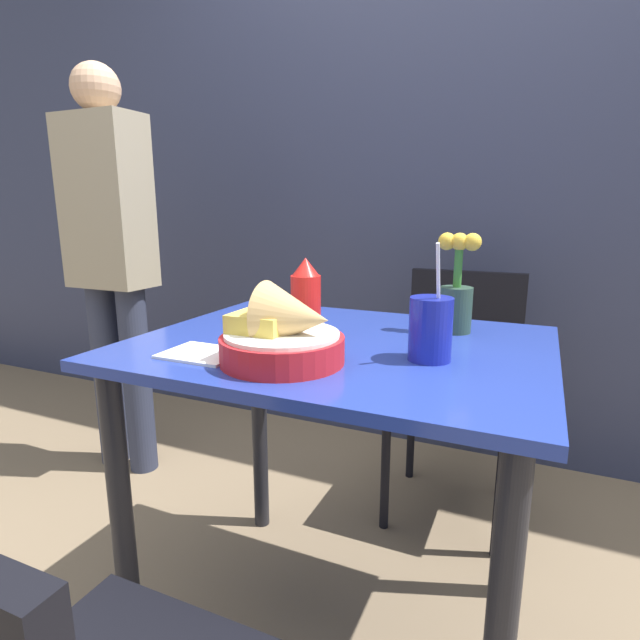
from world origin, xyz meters
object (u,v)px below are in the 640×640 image
Objects in this scene: food_basket at (286,335)px; drink_cup at (430,331)px; chair_far_window at (459,370)px; ketchup_bottle at (306,298)px; person_standing at (111,250)px; flower_vase at (457,292)px.

food_basket is 1.04× the size of drink_cup.
ketchup_bottle is at bearing -110.70° from chair_far_window.
drink_cup is 0.15× the size of person_standing.
ketchup_bottle is 1.11m from person_standing.
chair_far_window is 0.54× the size of person_standing.
person_standing is (-1.09, 0.62, 0.08)m from food_basket.
drink_cup is at bearing -91.87° from flower_vase.
chair_far_window is 3.59× the size of drink_cup.
flower_vase reaches higher than ketchup_bottle.
person_standing reaches higher than chair_far_window.
flower_vase reaches higher than drink_cup.
flower_vase is at bearing -84.30° from chair_far_window.
food_basket is at bearing -74.83° from ketchup_bottle.
chair_far_window is 0.64m from flower_vase.
drink_cup is (0.04, -0.78, 0.33)m from chair_far_window.
food_basket is at bearing -123.70° from flower_vase.
person_standing is at bearing 160.11° from drink_cup.
drink_cup reaches higher than food_basket.
flower_vase is (0.26, 0.39, 0.04)m from food_basket.
food_basket is 1.25m from person_standing.
chair_far_window is 1.39m from person_standing.
flower_vase is at bearing 88.13° from drink_cup.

